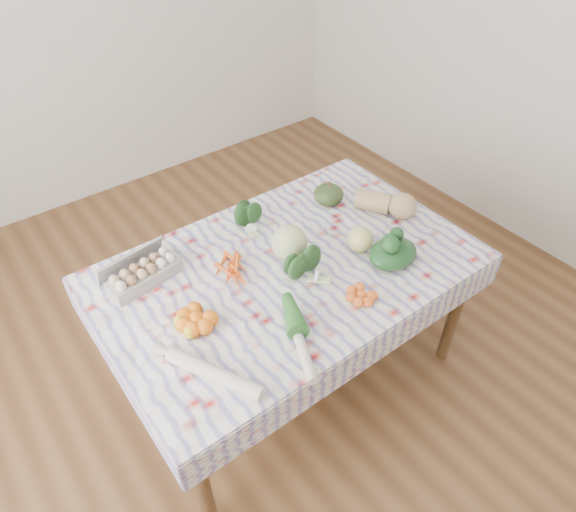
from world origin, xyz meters
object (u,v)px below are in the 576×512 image
(cabbage, at_px, (289,243))
(grapefruit, at_px, (360,239))
(kabocha_squash, at_px, (329,194))
(egg_carton, at_px, (144,274))
(butternut_squash, at_px, (387,201))
(dining_table, at_px, (288,279))

(cabbage, relative_size, grapefruit, 1.36)
(kabocha_squash, bearing_deg, egg_carton, 178.46)
(butternut_squash, bearing_deg, egg_carton, 135.34)
(dining_table, relative_size, grapefruit, 13.45)
(cabbage, distance_m, grapefruit, 0.33)
(kabocha_squash, bearing_deg, dining_table, -150.24)
(dining_table, relative_size, kabocha_squash, 10.39)
(cabbage, xyz_separation_m, butternut_squash, (0.59, -0.02, -0.01))
(kabocha_squash, relative_size, grapefruit, 1.29)
(egg_carton, xyz_separation_m, kabocha_squash, (1.01, -0.03, 0.01))
(egg_carton, bearing_deg, grapefruit, -32.85)
(butternut_squash, bearing_deg, kabocha_squash, 94.11)
(grapefruit, bearing_deg, butternut_squash, 23.47)
(dining_table, xyz_separation_m, cabbage, (0.04, 0.05, 0.16))
(dining_table, distance_m, egg_carton, 0.63)
(egg_carton, height_order, grapefruit, grapefruit)
(cabbage, height_order, butternut_squash, cabbage)
(egg_carton, xyz_separation_m, grapefruit, (0.88, -0.39, 0.02))
(kabocha_squash, xyz_separation_m, grapefruit, (-0.13, -0.37, 0.01))
(butternut_squash, bearing_deg, grapefruit, 171.45)
(butternut_squash, xyz_separation_m, grapefruit, (-0.30, -0.13, -0.01))
(cabbage, relative_size, butternut_squash, 0.55)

